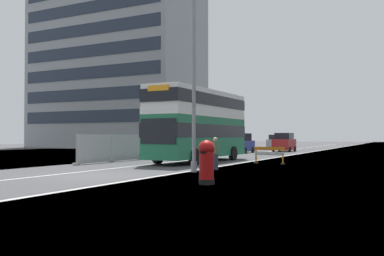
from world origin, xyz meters
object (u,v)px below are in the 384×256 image
(lamppost_foreground, at_px, (194,84))
(car_oncoming_near, at_px, (240,144))
(double_decker_bus, at_px, (199,124))
(car_receding_far, at_px, (277,142))
(roadworks_barrier, at_px, (269,153))
(car_receding_mid, at_px, (284,143))
(pedestrian_at_kerb, at_px, (215,153))
(red_pillar_postbox, at_px, (207,160))

(lamppost_foreground, bearing_deg, car_oncoming_near, 105.18)
(double_decker_bus, height_order, car_receding_far, double_decker_bus)
(roadworks_barrier, bearing_deg, lamppost_foreground, -101.11)
(double_decker_bus, xyz_separation_m, car_receding_mid, (-0.04, 22.45, -1.54))
(car_oncoming_near, height_order, car_receding_far, car_oncoming_near)
(car_oncoming_near, bearing_deg, pedestrian_at_kerb, -72.82)
(roadworks_barrier, xyz_separation_m, car_receding_far, (-7.94, 30.45, 0.27))
(roadworks_barrier, distance_m, pedestrian_at_kerb, 5.87)
(double_decker_bus, relative_size, car_receding_mid, 2.67)
(double_decker_bus, relative_size, car_oncoming_near, 2.74)
(car_receding_mid, bearing_deg, lamppost_foreground, -83.43)
(car_receding_mid, distance_m, pedestrian_at_kerb, 28.60)
(car_receding_far, bearing_deg, lamppost_foreground, -80.33)
(red_pillar_postbox, bearing_deg, lamppost_foreground, 121.63)
(double_decker_bus, distance_m, car_receding_far, 30.51)
(lamppost_foreground, relative_size, car_oncoming_near, 2.33)
(lamppost_foreground, distance_m, roadworks_barrier, 8.44)
(car_receding_far, height_order, pedestrian_at_kerb, car_receding_far)
(car_oncoming_near, distance_m, car_receding_mid, 7.22)
(double_decker_bus, height_order, car_receding_mid, double_decker_bus)
(double_decker_bus, xyz_separation_m, car_oncoming_near, (-2.94, 15.84, -1.59))
(red_pillar_postbox, height_order, car_receding_mid, car_receding_mid)
(car_oncoming_near, bearing_deg, double_decker_bus, -79.47)
(lamppost_foreground, xyz_separation_m, car_receding_mid, (-3.47, 30.10, -3.23))
(pedestrian_at_kerb, bearing_deg, double_decker_bus, 122.65)
(red_pillar_postbox, xyz_separation_m, roadworks_barrier, (-1.27, 11.97, -0.19))
(lamppost_foreground, distance_m, car_oncoming_near, 24.55)
(double_decker_bus, xyz_separation_m, red_pillar_postbox, (6.17, -12.10, -1.68))
(car_receding_far, xyz_separation_m, pedestrian_at_kerb, (6.82, -36.21, -0.10))
(car_receding_mid, bearing_deg, pedestrian_at_kerb, -82.34)
(double_decker_bus, bearing_deg, lamppost_foreground, -65.85)
(roadworks_barrier, bearing_deg, pedestrian_at_kerb, -101.09)
(car_oncoming_near, xyz_separation_m, car_receding_mid, (2.90, 6.62, 0.05))
(double_decker_bus, distance_m, car_oncoming_near, 16.19)
(pedestrian_at_kerb, bearing_deg, car_receding_mid, 97.66)
(lamppost_foreground, distance_m, pedestrian_at_kerb, 3.84)
(red_pillar_postbox, relative_size, car_receding_mid, 0.40)
(car_receding_far, bearing_deg, car_oncoming_near, -89.61)
(red_pillar_postbox, bearing_deg, car_oncoming_near, 108.07)
(roadworks_barrier, relative_size, car_receding_far, 0.47)
(car_receding_far, relative_size, pedestrian_at_kerb, 2.45)
(car_receding_mid, height_order, car_receding_far, car_receding_mid)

